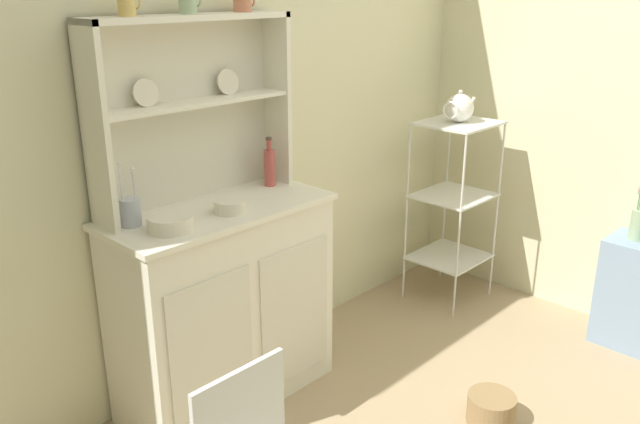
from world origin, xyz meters
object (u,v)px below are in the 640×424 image
porcelain_teapot (459,108)px  flower_vase (638,222)px  jam_bottle (270,166)px  utensil_jar (131,211)px  cup_gold_0 (127,4)px  floor_basket (491,409)px  bakers_rack (453,192)px  hutch_cabinet (224,304)px  hutch_shelf_unit (189,97)px  bowl_mixing_large (170,223)px

porcelain_teapot → flower_vase: bearing=-77.6°
jam_bottle → flower_vase: jam_bottle is taller
flower_vase → utensil_jar: bearing=150.9°
flower_vase → cup_gold_0: bearing=148.8°
cup_gold_0 → porcelain_teapot: cup_gold_0 is taller
floor_basket → bakers_rack: bearing=42.5°
porcelain_teapot → hutch_cabinet: bearing=174.3°
hutch_shelf_unit → cup_gold_0: bearing=-171.2°
hutch_cabinet → flower_vase: bearing=-32.1°
cup_gold_0 → porcelain_teapot: size_ratio=0.35×
jam_bottle → porcelain_teapot: size_ratio=0.92×
hutch_cabinet → jam_bottle: (0.36, 0.09, 0.54)m
hutch_shelf_unit → jam_bottle: 0.51m
hutch_cabinet → bowl_mixing_large: bearing=-165.6°
cup_gold_0 → bowl_mixing_large: 0.81m
bakers_rack → cup_gold_0: size_ratio=12.48×
floor_basket → bowl_mixing_large: (-0.95, 0.90, 0.88)m
floor_basket → porcelain_teapot: (0.89, 0.82, 1.09)m
cup_gold_0 → porcelain_teapot: 1.94m
bakers_rack → jam_bottle: (-1.20, 0.24, 0.34)m
hutch_cabinet → floor_basket: (0.67, -0.97, -0.41)m
hutch_cabinet → hutch_shelf_unit: 0.91m
bakers_rack → jam_bottle: jam_bottle is taller
porcelain_teapot → utensil_jar: bearing=173.1°
hutch_shelf_unit → utensil_jar: 0.54m
bakers_rack → floor_basket: 1.35m
floor_basket → flower_vase: 1.26m
floor_basket → cup_gold_0: size_ratio=2.42×
jam_bottle → cup_gold_0: bearing=176.7°
bowl_mixing_large → flower_vase: size_ratio=0.56×
jam_bottle → floor_basket: bearing=-73.9°
cup_gold_0 → flower_vase: (2.04, -1.23, -1.06)m
cup_gold_0 → utensil_jar: cup_gold_0 is taller
cup_gold_0 → utensil_jar: 0.76m
flower_vase → bowl_mixing_large: bearing=153.2°
hutch_shelf_unit → bowl_mixing_large: bearing=-140.3°
bakers_rack → utensil_jar: (-1.92, 0.23, 0.31)m
jam_bottle → utensil_jar: size_ratio=0.89×
porcelain_teapot → hutch_shelf_unit: bearing=168.4°
bowl_mixing_large → hutch_cabinet: bearing=14.4°
jam_bottle → utensil_jar: (-0.72, -0.01, -0.03)m
hutch_shelf_unit → flower_vase: hutch_shelf_unit is taller
jam_bottle → porcelain_teapot: (1.19, -0.24, 0.14)m
hutch_shelf_unit → flower_vase: bearing=-35.8°
jam_bottle → bowl_mixing_large: bearing=-166.2°
hutch_cabinet → flower_vase: 2.10m
bakers_rack → bowl_mixing_large: size_ratio=6.15×
hutch_shelf_unit → jam_bottle: bearing=-12.1°
hutch_cabinet → utensil_jar: (-0.36, 0.08, 0.51)m
floor_basket → utensil_jar: bearing=134.5°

